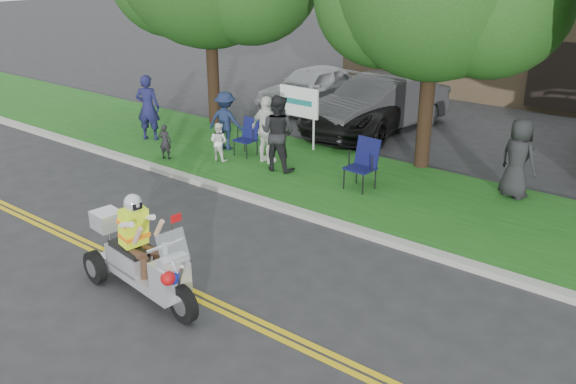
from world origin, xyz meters
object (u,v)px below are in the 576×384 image
Objects in this scene: spectator_adult_left at (148,108)px; spectator_adult_right at (267,130)px; spectator_adult_mid at (278,133)px; parked_car_far_left at (312,87)px; trike_scooter at (140,260)px; lawn_chair_a at (364,161)px; lawn_chair_b at (248,134)px; parked_car_left at (378,104)px; parked_car_mid at (366,107)px.

spectator_adult_right is at bearing 158.56° from spectator_adult_left.
spectator_adult_mid is 0.43× the size of parked_car_far_left.
parked_car_far_left is (-5.20, 11.75, 0.14)m from trike_scooter.
lawn_chair_b is at bearing -178.87° from lawn_chair_a.
parked_car_far_left is 3.49m from parked_car_left.
spectator_adult_left reaches higher than lawn_chair_b.
spectator_adult_mid is 0.37× the size of parked_car_left.
spectator_adult_mid reaches higher than spectator_adult_left.
parked_car_far_left is at bearing -58.41° from spectator_adult_right.
lawn_chair_b is 3.23m from spectator_adult_left.
spectator_adult_right reaches higher than trike_scooter.
lawn_chair_b is 5.91m from parked_car_far_left.
trike_scooter is 1.40× the size of spectator_adult_mid.
spectator_adult_right is at bearing -176.01° from lawn_chair_a.
lawn_chair_a is at bearing 93.20° from trike_scooter.
spectator_adult_right is 4.42m from parked_car_mid.
spectator_adult_mid is (-2.29, -0.25, 0.29)m from lawn_chair_a.
spectator_adult_mid is at bearing 154.30° from spectator_adult_left.
parked_car_left is (-0.06, 4.86, -0.21)m from spectator_adult_mid.
spectator_adult_mid reaches higher than lawn_chair_a.
spectator_adult_left is 0.99× the size of spectator_adult_mid.
lawn_chair_a is 0.21× the size of parked_car_mid.
parked_car_mid is at bearing -136.78° from parked_car_left.
lawn_chair_b is at bearing -95.52° from parked_car_left.
spectator_adult_left is 1.08× the size of spectator_adult_right.
trike_scooter reaches higher than lawn_chair_a.
parked_car_mid is (0.21, 4.41, -0.22)m from spectator_adult_right.
lawn_chair_a is at bearing 155.39° from spectator_adult_left.
lawn_chair_a is at bearing -174.49° from spectator_adult_right.
lawn_chair_b is (-3.21, 6.18, 0.06)m from trike_scooter.
parked_car_far_left is (-2.78, 5.75, -0.23)m from spectator_adult_right.
spectator_adult_right reaches higher than parked_car_far_left.
parked_car_far_left is 3.29m from parked_car_mid.
lawn_chair_b is 0.53× the size of spectator_adult_left.
parked_car_mid is (4.14, 4.91, -0.29)m from spectator_adult_left.
parked_car_mid is (1.01, 4.22, 0.09)m from lawn_chair_b.
trike_scooter reaches higher than parked_car_left.
parked_car_far_left is 0.86× the size of parked_car_left.
spectator_adult_mid reaches higher than lawn_chair_b.
lawn_chair_b is at bearing -62.42° from parked_car_far_left.
spectator_adult_mid is 0.35× the size of parked_car_mid.
parked_car_far_left is at bearing 138.60° from lawn_chair_a.
spectator_adult_left is 0.37× the size of parked_car_left.
parked_car_left is (-1.91, 10.58, 0.22)m from trike_scooter.
spectator_adult_mid is at bearing 160.73° from spectator_adult_right.
spectator_adult_right is (-2.41, 5.99, 0.36)m from trike_scooter.
spectator_adult_right is 6.40m from parked_car_far_left.
parked_car_far_left is (-1.99, 5.57, 0.08)m from lawn_chair_b.
trike_scooter is 0.52× the size of parked_car_left.
spectator_adult_right is at bearing -56.25° from parked_car_far_left.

